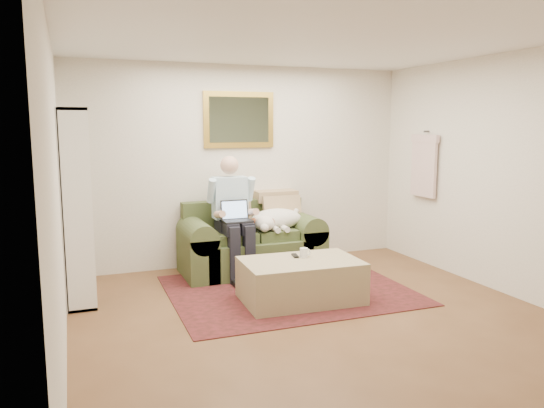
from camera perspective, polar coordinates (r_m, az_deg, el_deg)
room_shell at (r=5.03m, az=4.49°, el=2.37°), size 4.51×5.00×2.61m
rug at (r=6.01m, az=1.78°, el=-9.23°), size 2.62×2.10×0.01m
sofa at (r=6.70m, az=-2.29°, el=-4.74°), size 1.74×0.88×1.04m
seated_man at (r=6.39m, az=-4.07°, el=-1.46°), size 0.57×0.82×1.46m
laptop at (r=6.32m, az=-3.89°, el=-1.24°), size 0.34×0.27×0.24m
sleeping_dog at (r=6.65m, az=0.48°, el=-1.62°), size 0.72×0.45×0.27m
ottoman at (r=5.61m, az=3.10°, el=-8.24°), size 1.24×0.82×0.44m
coffee_mug at (r=5.66m, az=3.44°, el=-5.25°), size 0.08×0.08×0.10m
tv_remote at (r=5.69m, az=2.50°, el=-5.58°), size 0.08×0.16×0.02m
bookshelf at (r=5.82m, az=-20.27°, el=-0.28°), size 0.28×0.80×2.00m
wall_mirror at (r=6.95m, az=-3.57°, el=9.03°), size 0.94×0.04×0.72m
hanging_shirt at (r=7.23m, az=16.03°, el=4.33°), size 0.06×0.52×0.90m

